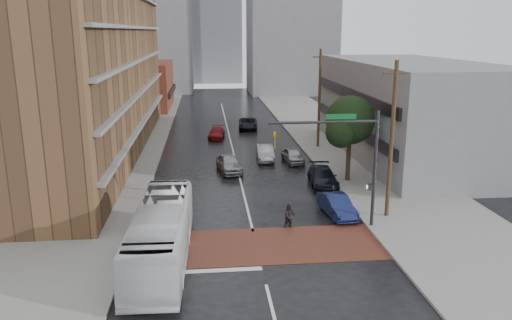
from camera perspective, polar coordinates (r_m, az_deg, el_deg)
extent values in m
plane|color=black|center=(27.92, 0.15, -10.18)|extent=(160.00, 160.00, 0.00)
cube|color=brown|center=(28.37, 0.05, -9.74)|extent=(14.00, 5.00, 0.02)
cube|color=gray|center=(52.31, -15.43, 1.18)|extent=(9.00, 90.00, 0.15)
cube|color=gray|center=(53.46, 9.66, 1.78)|extent=(9.00, 90.00, 0.15)
cube|color=brown|center=(50.58, -19.62, 16.36)|extent=(10.00, 44.00, 28.00)
cube|color=brown|center=(80.20, -12.64, 8.32)|extent=(8.00, 16.00, 7.00)
cube|color=gray|center=(49.64, 17.01, 5.58)|extent=(11.00, 26.00, 9.00)
cube|color=gray|center=(103.94, -12.63, 16.57)|extent=(18.00, 16.00, 32.00)
cube|color=gray|center=(120.26, -4.73, 14.63)|extent=(12.00, 10.00, 24.00)
cylinder|color=#332319|center=(40.05, 10.51, 0.30)|extent=(0.36, 0.36, 4.00)
sphere|color=black|center=(39.43, 10.71, 4.53)|extent=(3.80, 3.80, 3.80)
sphere|color=black|center=(38.58, 9.71, 3.14)|extent=(2.40, 2.40, 2.40)
sphere|color=black|center=(40.52, 11.45, 3.89)|extent=(2.60, 2.60, 2.60)
cylinder|color=#2D2D33|center=(30.55, 13.41, -1.20)|extent=(0.20, 0.20, 7.20)
cylinder|color=#2D2D33|center=(28.99, 7.75, 4.31)|extent=(6.40, 0.16, 0.16)
imported|color=gold|center=(28.66, 2.23, 2.28)|extent=(0.20, 0.16, 1.00)
cube|color=#0C5926|center=(29.19, 9.69, 4.91)|extent=(1.80, 0.05, 0.30)
cube|color=#2D2D33|center=(30.75, 12.86, -3.01)|extent=(0.30, 0.30, 0.35)
cylinder|color=#473321|center=(32.10, 15.22, 2.01)|extent=(0.26, 0.26, 10.00)
cube|color=#473321|center=(31.49, 15.73, 9.49)|extent=(1.60, 0.12, 0.12)
cylinder|color=#473321|center=(50.98, 7.25, 6.89)|extent=(0.26, 0.26, 10.00)
cube|color=#473321|center=(50.61, 7.40, 11.60)|extent=(1.60, 0.12, 0.12)
imported|color=silver|center=(26.37, -10.79, -8.32)|extent=(2.93, 11.18, 3.09)
imported|color=black|center=(30.65, 3.83, -6.30)|extent=(0.68, 0.57, 1.58)
imported|color=black|center=(30.68, 3.87, -6.39)|extent=(0.84, 0.73, 1.48)
imported|color=#989B9F|center=(42.53, -3.10, -0.39)|extent=(2.40, 4.58, 1.49)
imported|color=#999BA0|center=(46.37, 1.04, 0.83)|extent=(1.62, 4.29, 1.40)
imported|color=maroon|center=(56.14, -4.53, 3.09)|extent=(2.17, 4.25, 1.18)
imported|color=black|center=(61.33, -0.93, 4.18)|extent=(2.60, 4.99, 1.34)
imported|color=#161F4E|center=(32.94, 9.24, -5.17)|extent=(1.91, 4.26, 1.36)
imported|color=black|center=(39.04, 7.64, -1.93)|extent=(2.31, 4.98, 1.41)
imported|color=#95989C|center=(45.72, 4.23, 0.54)|extent=(1.91, 3.97, 1.31)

